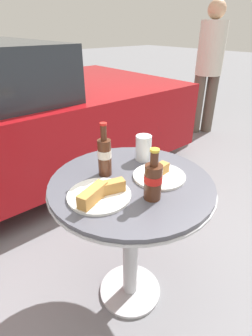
{
  "coord_description": "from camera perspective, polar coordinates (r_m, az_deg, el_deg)",
  "views": [
    {
      "loc": [
        -0.66,
        -0.74,
        1.35
      ],
      "look_at": [
        0.0,
        0.04,
        0.8
      ],
      "focal_mm": 28.0,
      "sensor_mm": 36.0,
      "label": 1
    }
  ],
  "objects": [
    {
      "name": "pedestrian",
      "position": [
        3.78,
        17.66,
        20.85
      ],
      "size": [
        0.33,
        0.33,
        1.62
      ],
      "color": "brown",
      "rests_on": "ground_plane"
    },
    {
      "name": "drinking_glass",
      "position": [
        1.32,
        3.82,
        4.17
      ],
      "size": [
        0.08,
        0.08,
        0.13
      ],
      "color": "silver",
      "rests_on": "bistro_table"
    },
    {
      "name": "bistro_table",
      "position": [
        1.25,
        1.09,
        -9.07
      ],
      "size": [
        0.74,
        0.74,
        0.75
      ],
      "color": "#B7B7BC",
      "rests_on": "ground_plane"
    },
    {
      "name": "cola_bottle_right",
      "position": [
        1.01,
        5.92,
        -2.56
      ],
      "size": [
        0.07,
        0.07,
        0.21
      ],
      "color": "#4C2819",
      "rests_on": "bistro_table"
    },
    {
      "name": "cola_bottle_left",
      "position": [
        1.17,
        -4.69,
        2.8
      ],
      "size": [
        0.06,
        0.06,
        0.25
      ],
      "color": "#4C2819",
      "rests_on": "bistro_table"
    },
    {
      "name": "ground_plane",
      "position": [
        1.68,
        0.89,
        -25.11
      ],
      "size": [
        30.0,
        30.0,
        0.0
      ],
      "primitive_type": "plane",
      "color": "slate"
    },
    {
      "name": "lunch_plate_near",
      "position": [
        1.05,
        -5.78,
        -5.59
      ],
      "size": [
        0.26,
        0.26,
        0.07
      ],
      "color": "white",
      "rests_on": "bistro_table"
    },
    {
      "name": "lunch_plate_far",
      "position": [
        1.19,
        7.23,
        -1.46
      ],
      "size": [
        0.24,
        0.24,
        0.06
      ],
      "color": "white",
      "rests_on": "bistro_table"
    }
  ]
}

